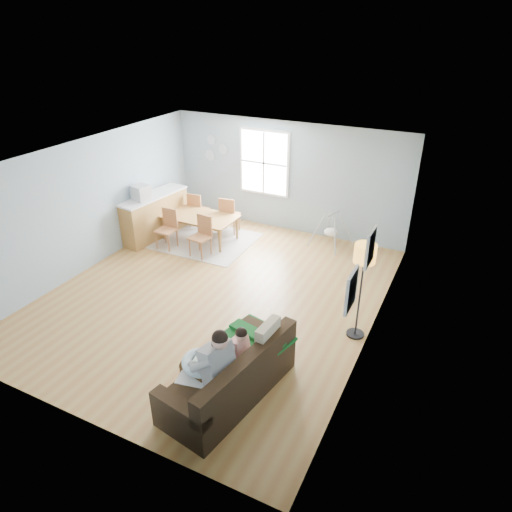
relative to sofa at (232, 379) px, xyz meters
The scene contains 22 objects.
room 3.46m from the sofa, 125.92° to the left, with size 8.40×9.40×3.90m.
window 6.23m from the sofa, 111.21° to the left, with size 1.32×0.08×1.62m.
pictures 2.37m from the sofa, 40.37° to the left, with size 0.05×1.34×0.74m.
wall_plates 6.90m from the sofa, 122.39° to the left, with size 0.67×0.02×0.66m.
sofa is the anchor object (origin of this frame).
green_throw 0.75m from the sofa, 86.80° to the left, with size 0.96×0.77×0.04m, color #145825.
beige_pillow 0.76m from the sofa, 58.49° to the left, with size 0.14×0.50×0.50m, color #C2B794.
father 0.54m from the sofa, 123.85° to the right, with size 1.02×0.61×1.37m.
nursing_pillow 0.55m from the sofa, 143.97° to the right, with size 0.53×0.53×0.14m, color silver.
infant 0.60m from the sofa, 148.35° to the right, with size 0.18×0.40×0.14m.
toddler 0.47m from the sofa, 101.53° to the left, with size 0.57×0.34×0.85m.
floor_lamp 2.71m from the sofa, 60.92° to the left, with size 0.35×0.35×1.72m.
storage_cube 0.50m from the sofa, 133.20° to the right, with size 0.55×0.51×0.53m.
rug 5.26m from the sofa, 127.53° to the left, with size 2.53×1.92×0.01m, color #9D978F.
dining_table 5.25m from the sofa, 127.53° to the left, with size 1.76×0.98×0.62m, color #996432.
chair_sw 5.08m from the sofa, 135.89° to the left, with size 0.42×0.42×0.92m.
chair_se 4.48m from the sofa, 127.54° to the left, with size 0.47×0.47×0.93m.
chair_nw 6.03m from the sofa, 127.44° to the left, with size 0.43×0.43×0.92m.
chair_ne 5.53m from the sofa, 119.78° to the left, with size 0.48×0.48×0.95m.
counter 5.81m from the sofa, 137.86° to the left, with size 0.77×1.95×1.06m.
monitor 5.66m from the sofa, 140.77° to the left, with size 0.43×0.41×0.34m.
baby_swing 5.26m from the sofa, 92.80° to the left, with size 0.97×0.98×0.81m.
Camera 1 is at (4.06, -6.43, 4.82)m, focal length 32.00 mm.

